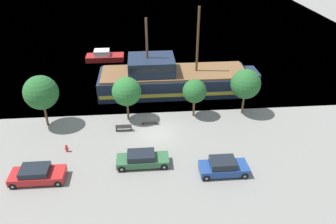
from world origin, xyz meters
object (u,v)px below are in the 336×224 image
(parked_car_curb_front, at_px, (223,167))
(fire_hydrant, at_px, (67,148))
(pirate_ship, at_px, (172,79))
(bench_promenade_west, at_px, (124,127))
(moored_boat_dockside, at_px, (104,56))
(bench_promenade_east, at_px, (150,121))
(parked_car_curb_rear, at_px, (142,159))
(parked_car_curb_mid, at_px, (37,174))

(parked_car_curb_front, bearing_deg, fire_hydrant, 163.08)
(pirate_ship, distance_m, bench_promenade_west, 10.57)
(moored_boat_dockside, height_order, bench_promenade_east, moored_boat_dockside)
(pirate_ship, xyz_separation_m, fire_hydrant, (-10.96, -11.81, -1.24))
(pirate_ship, distance_m, parked_car_curb_rear, 14.92)
(parked_car_curb_mid, xyz_separation_m, fire_hydrant, (1.66, 3.82, -0.26))
(bench_promenade_east, bearing_deg, moored_boat_dockside, 108.35)
(pirate_ship, relative_size, parked_car_curb_rear, 4.34)
(fire_hydrant, distance_m, bench_promenade_west, 6.02)
(parked_car_curb_rear, relative_size, fire_hydrant, 5.97)
(parked_car_curb_mid, xyz_separation_m, parked_car_curb_rear, (8.68, 1.27, -0.00))
(fire_hydrant, bearing_deg, parked_car_curb_mid, -113.46)
(moored_boat_dockside, xyz_separation_m, parked_car_curb_front, (12.26, -27.28, 0.10))
(moored_boat_dockside, bearing_deg, parked_car_curb_rear, -78.02)
(bench_promenade_east, bearing_deg, pirate_ship, 68.35)
(parked_car_curb_front, xyz_separation_m, fire_hydrant, (-13.85, 4.21, -0.30))
(parked_car_curb_rear, distance_m, bench_promenade_east, 6.68)
(parked_car_curb_front, bearing_deg, moored_boat_dockside, 114.20)
(parked_car_curb_front, bearing_deg, parked_car_curb_mid, 178.55)
(pirate_ship, relative_size, bench_promenade_west, 12.14)
(moored_boat_dockside, height_order, fire_hydrant, moored_boat_dockside)
(parked_car_curb_rear, relative_size, bench_promenade_west, 2.80)
(moored_boat_dockside, relative_size, bench_promenade_east, 3.64)
(pirate_ship, height_order, parked_car_curb_front, pirate_ship)
(parked_car_curb_mid, relative_size, bench_promenade_east, 2.81)
(parked_car_curb_rear, height_order, bench_promenade_west, parked_car_curb_rear)
(parked_car_curb_mid, distance_m, parked_car_curb_rear, 8.78)
(parked_car_curb_front, height_order, parked_car_curb_rear, parked_car_curb_front)
(parked_car_curb_front, relative_size, bench_promenade_east, 2.62)
(moored_boat_dockside, bearing_deg, parked_car_curb_front, -65.80)
(bench_promenade_west, bearing_deg, parked_car_curb_rear, -71.91)
(moored_boat_dockside, xyz_separation_m, bench_promenade_east, (6.30, -19.00, -0.18))
(parked_car_curb_front, bearing_deg, parked_car_curb_rear, 166.31)
(parked_car_curb_mid, distance_m, bench_promenade_west, 9.70)
(fire_hydrant, bearing_deg, bench_promenade_east, 27.28)
(moored_boat_dockside, xyz_separation_m, parked_car_curb_rear, (5.43, -25.62, 0.06))
(moored_boat_dockside, height_order, bench_promenade_west, moored_boat_dockside)
(moored_boat_dockside, bearing_deg, parked_car_curb_mid, -96.89)
(parked_car_curb_mid, height_order, fire_hydrant, parked_car_curb_mid)
(pirate_ship, xyz_separation_m, parked_car_curb_mid, (-12.62, -15.63, -0.98))
(parked_car_curb_front, xyz_separation_m, parked_car_curb_rear, (-6.83, 1.66, -0.04))
(parked_car_curb_front, bearing_deg, pirate_ship, 100.22)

